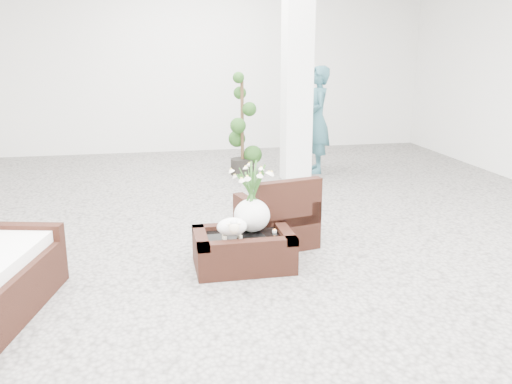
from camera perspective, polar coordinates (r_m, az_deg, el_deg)
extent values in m
plane|color=gray|center=(5.60, -0.20, -5.87)|extent=(11.00, 11.00, 0.00)
cube|color=white|center=(8.24, 4.35, 13.28)|extent=(0.40, 0.40, 3.50)
cube|color=#33170F|center=(5.08, -1.33, -6.22)|extent=(0.90, 0.60, 0.31)
ellipsoid|color=white|center=(4.88, -2.53, -3.88)|extent=(0.28, 0.23, 0.21)
cylinder|color=white|center=(5.10, 1.95, -4.11)|extent=(0.04, 0.04, 0.03)
cube|color=#33170F|center=(5.62, 2.12, -1.82)|extent=(0.83, 0.81, 0.74)
imported|color=#31616D|center=(8.86, 6.42, 7.53)|extent=(0.50, 0.68, 1.71)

